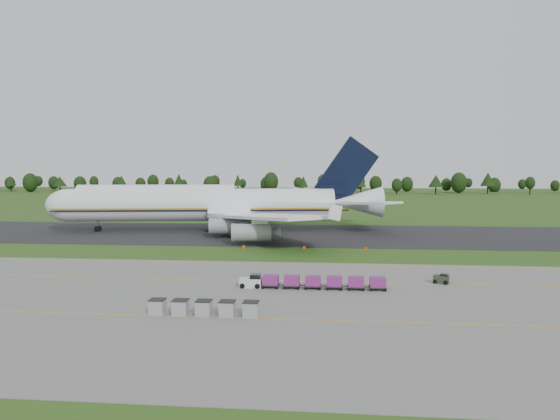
# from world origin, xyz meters

# --- Properties ---
(ground) EXTENTS (600.00, 600.00, 0.00)m
(ground) POSITION_xyz_m (0.00, 0.00, 0.00)
(ground) COLOR #284915
(ground) RESTS_ON ground
(apron) EXTENTS (300.00, 52.00, 0.06)m
(apron) POSITION_xyz_m (0.00, -34.00, 0.03)
(apron) COLOR slate
(apron) RESTS_ON ground
(taxiway) EXTENTS (300.00, 40.00, 0.08)m
(taxiway) POSITION_xyz_m (0.00, 28.00, 0.04)
(taxiway) COLOR black
(taxiway) RESTS_ON ground
(apron_markings) EXTENTS (300.00, 30.20, 0.01)m
(apron_markings) POSITION_xyz_m (0.00, -26.98, 0.06)
(apron_markings) COLOR #CB980B
(apron_markings) RESTS_ON apron
(tree_line) EXTENTS (527.78, 22.21, 11.98)m
(tree_line) POSITION_xyz_m (-5.10, 220.39, 6.34)
(tree_line) COLOR black
(tree_line) RESTS_ON ground
(aircraft) EXTENTS (79.52, 76.35, 22.24)m
(aircraft) POSITION_xyz_m (-19.02, 32.53, 6.35)
(aircraft) COLOR white
(aircraft) RESTS_ON ground
(baggage_train) EXTENTS (17.98, 1.63, 1.57)m
(baggage_train) POSITION_xyz_m (7.26, -26.27, 0.91)
(baggage_train) COLOR silver
(baggage_train) RESTS_ON apron
(utility_cart) EXTENTS (2.16, 1.71, 1.03)m
(utility_cart) POSITION_xyz_m (23.85, -21.56, 0.57)
(utility_cart) COLOR #2B3122
(utility_cart) RESTS_ON apron
(uld_row) EXTENTS (11.17, 1.57, 1.55)m
(uld_row) POSITION_xyz_m (-2.88, -39.44, 0.84)
(uld_row) COLOR gray
(uld_row) RESTS_ON apron
(edge_markers) EXTENTS (22.66, 0.30, 0.60)m
(edge_markers) POSITION_xyz_m (4.76, 5.66, 0.27)
(edge_markers) COLOR #F14507
(edge_markers) RESTS_ON ground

